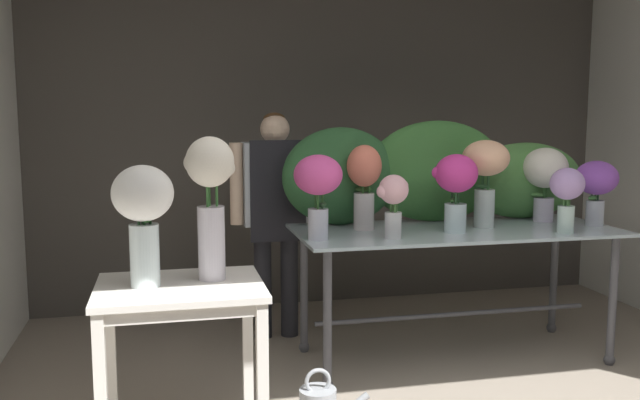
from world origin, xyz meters
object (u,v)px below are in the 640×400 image
Objects in this scene: vase_fuchsia_tulips at (318,183)px; vase_white_roses_tall at (143,211)px; vase_ivory_peonies at (545,174)px; display_table_glass at (455,249)px; side_table_white at (180,306)px; vase_violet_snapdragons at (597,183)px; vase_lilac_dahlias at (567,192)px; vase_coral_lilies at (364,180)px; florist at (276,201)px; vase_peach_freesia at (485,170)px; vase_blush_stock at (393,199)px; vase_cream_lisianthus_tall at (210,194)px; vase_magenta_roses at (456,183)px.

vase_white_roses_tall is at bearing -147.02° from vase_fuchsia_tulips.
display_table_glass is at bearing -168.10° from vase_ivory_peonies.
side_table_white is 2.75m from vase_violet_snapdragons.
vase_lilac_dahlias is at bearing 11.41° from vase_white_roses_tall.
side_table_white is 1.48× the size of vase_coral_lilies.
florist is 1.40m from vase_peach_freesia.
display_table_glass is 1.00m from vase_violet_snapdragons.
vase_lilac_dahlias is (0.58, -0.28, 0.38)m from display_table_glass.
vase_blush_stock is at bearing -77.59° from vase_coral_lilies.
vase_violet_snapdragons is at bearing 14.11° from vase_cream_lisianthus_tall.
vase_cream_lisianthus_tall is at bearing -157.47° from vase_peach_freesia.
vase_lilac_dahlias is at bearing 11.32° from vase_cream_lisianthus_tall.
florist reaches higher than vase_magenta_roses.
vase_lilac_dahlias is 2.18m from vase_cream_lisianthus_tall.
vase_coral_lilies reaches higher than vase_ivory_peonies.
florist is 2.97× the size of vase_coral_lilies.
side_table_white is 1.40× the size of vase_white_roses_tall.
vase_lilac_dahlias is 0.75× the size of vase_coral_lilies.
vase_coral_lilies reaches higher than display_table_glass.
vase_blush_stock is at bearing -59.06° from florist.
vase_lilac_dahlias is 0.66m from vase_magenta_roses.
display_table_glass is at bearing 24.71° from vase_blush_stock.
vase_blush_stock is 1.17m from vase_cream_lisianthus_tall.
vase_ivory_peonies is at bearing 19.84° from vase_white_roses_tall.
vase_ivory_peonies is at bearing 11.90° from display_table_glass.
side_table_white is at bearing -155.79° from vase_blush_stock.
florist is 3.29× the size of vase_magenta_roses.
vase_lilac_dahlias is 0.80× the size of vase_ivory_peonies.
side_table_white is at bearing -115.27° from florist.
side_table_white is at bearing 0.34° from vase_white_roses_tall.
vase_peach_freesia is at bearing -27.96° from florist.
vase_blush_stock is at bearing 24.40° from vase_cream_lisianthus_tall.
display_table_glass is 2.59× the size of side_table_white.
display_table_glass is at bearing -32.96° from florist.
vase_violet_snapdragons is at bearing 5.64° from vase_blush_stock.
vase_coral_lilies reaches higher than vase_violet_snapdragons.
vase_white_roses_tall is (-1.80, -0.67, -0.01)m from vase_magenta_roses.
display_table_glass is 1.25m from florist.
vase_lilac_dahlias is at bearing -18.66° from vase_coral_lilies.
vase_lilac_dahlias is 2.49m from vase_white_roses_tall.
side_table_white is 1.15× the size of vase_cream_lisianthus_tall.
vase_magenta_roses is 1.92m from vase_white_roses_tall.
vase_ivory_peonies and vase_white_roses_tall have the same top height.
vase_peach_freesia is at bearing -6.56° from vase_coral_lilies.
vase_white_roses_tall is at bearing -158.93° from vase_peach_freesia.
vase_coral_lilies is 0.95× the size of vase_white_roses_tall.
vase_blush_stock is at bearing -160.45° from vase_peach_freesia.
vase_violet_snapdragons is at bearing -5.44° from display_table_glass.
florist is 3.18× the size of vase_ivory_peonies.
vase_blush_stock reaches higher than display_table_glass.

